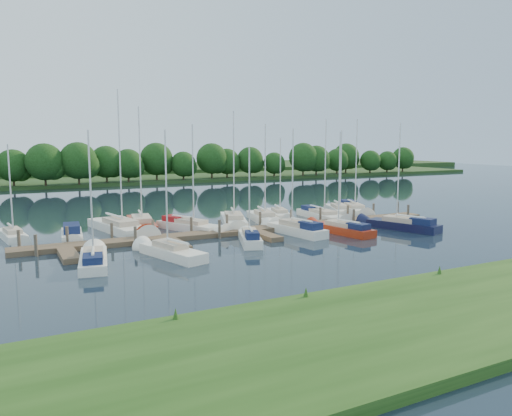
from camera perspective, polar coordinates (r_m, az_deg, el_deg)
name	(u,v)px	position (r m, az deg, el deg)	size (l,w,h in m)	color
ground	(297,249)	(38.65, 4.73, -4.71)	(260.00, 260.00, 0.00)	#17222E
near_bank	(473,307)	(26.96, 23.55, -10.33)	(90.00, 10.00, 0.50)	#1D4112
dock	(254,231)	(44.83, -0.27, -2.69)	(40.00, 6.00, 0.40)	brown
mooring_pilings	(248,225)	(45.75, -0.92, -1.97)	(38.24, 2.84, 2.00)	#473D33
far_shore	(105,179)	(109.05, -16.87, 3.19)	(180.00, 30.00, 0.60)	#1D3C17
distant_hill	(86,171)	(133.62, -18.90, 4.06)	(220.00, 40.00, 1.40)	#2F4920
treeline	(110,164)	(96.12, -16.38, 4.89)	(147.05, 10.07, 8.13)	#38281C
sailboat_n_0	(13,237)	(46.75, -26.01, -2.96)	(2.33, 6.51, 8.33)	white
motorboat	(72,235)	(45.06, -20.29, -2.95)	(2.18, 5.80, 1.57)	white
sailboat_n_2	(121,229)	(47.12, -15.13, -2.35)	(4.17, 10.60, 13.23)	white
sailboat_n_3	(142,226)	(48.39, -12.92, -2.01)	(3.48, 9.38, 11.84)	#A0260E
sailboat_n_4	(191,227)	(46.75, -7.48, -2.17)	(4.74, 7.73, 10.15)	white
sailboat_n_5	(234,222)	(49.29, -2.55, -1.65)	(4.67, 9.00, 11.53)	white
sailboat_n_6	(264,219)	(51.05, 0.96, -1.32)	(3.36, 8.13, 10.34)	white
sailboat_n_7	(280,215)	(54.09, 2.71, -0.82)	(3.27, 7.00, 8.94)	white
sailboat_n_8	(322,216)	(53.59, 7.60, -0.92)	(2.54, 8.62, 10.81)	white
sailboat_n_9	(339,211)	(58.00, 9.51, -0.34)	(4.21, 7.59, 9.83)	white
sailboat_n_10	(354,210)	(59.12, 11.13, -0.18)	(4.76, 8.67, 11.06)	white
sailboat_s_0	(94,260)	(35.53, -18.07, -5.67)	(2.84, 7.40, 9.34)	white
sailboat_s_1	(170,253)	(36.45, -9.81, -5.11)	(3.37, 7.33, 9.47)	white
sailboat_s_2	(250,239)	(40.63, -0.70, -3.58)	(3.21, 6.11, 8.16)	white
sailboat_s_3	(295,230)	(44.63, 4.52, -2.57)	(2.73, 7.55, 9.79)	white
sailboat_s_4	(342,230)	(45.56, 9.75, -2.47)	(2.73, 7.42, 9.46)	#A0260E
sailboat_s_5	(401,226)	(48.82, 16.23, -1.98)	(3.95, 8.03, 10.37)	black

